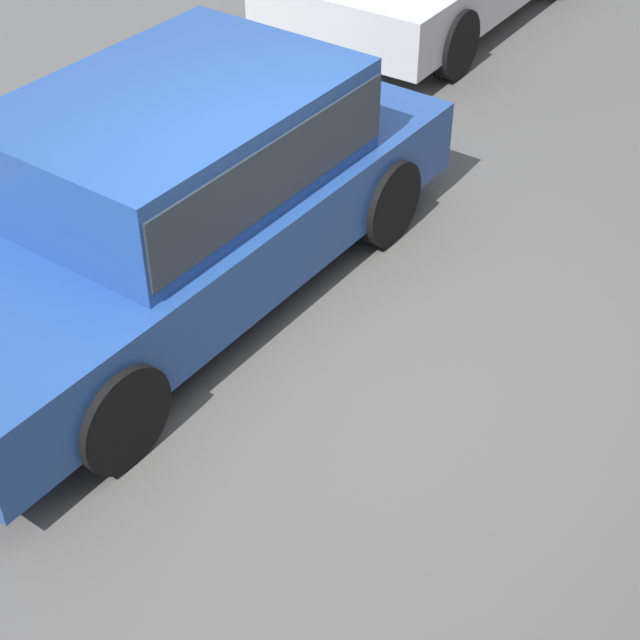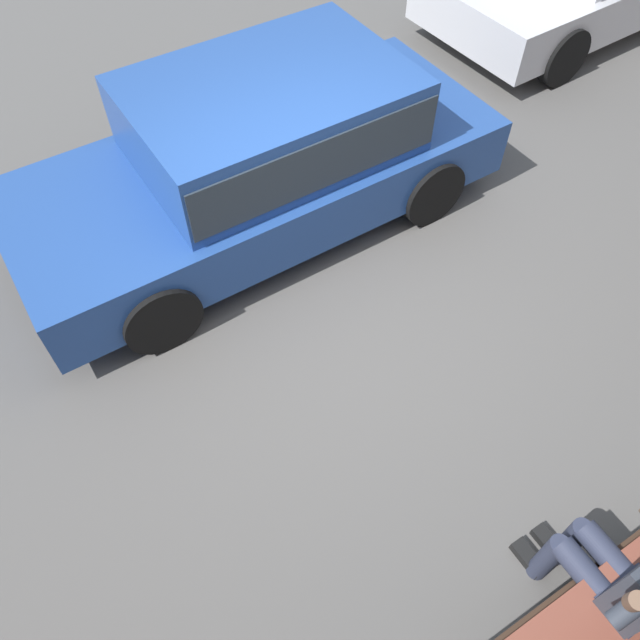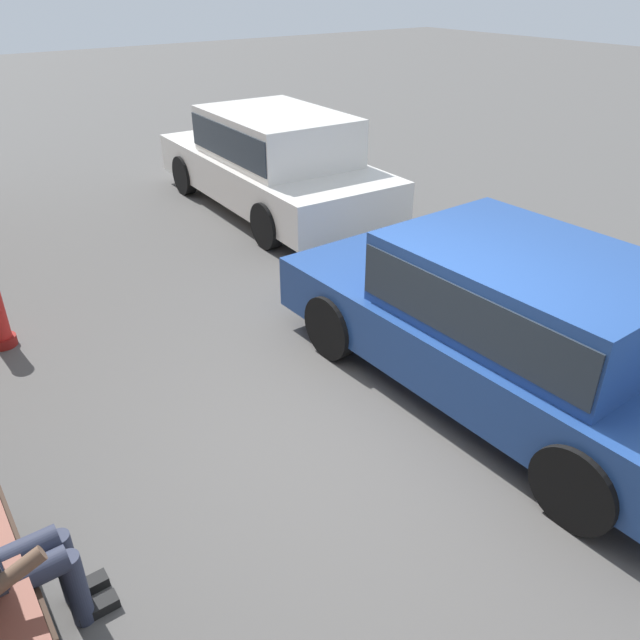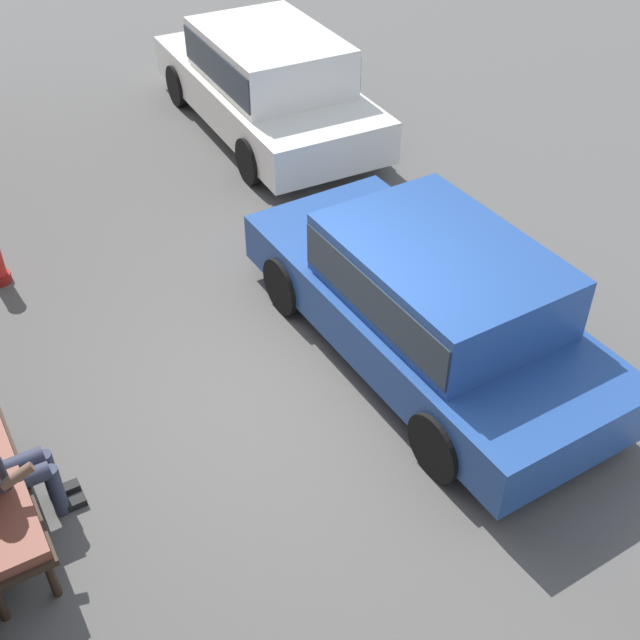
% 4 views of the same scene
% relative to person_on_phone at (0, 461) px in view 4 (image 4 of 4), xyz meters
% --- Properties ---
extents(ground_plane, '(60.00, 60.00, 0.00)m').
position_rel_person_on_phone_xyz_m(ground_plane, '(0.14, -2.67, -0.72)').
color(ground_plane, '#565451').
extents(person_on_phone, '(0.73, 0.74, 1.36)m').
position_rel_person_on_phone_xyz_m(person_on_phone, '(0.00, 0.00, 0.00)').
color(person_on_phone, '#2D3347').
rests_on(person_on_phone, ground_plane).
extents(parked_car_mid, '(4.35, 1.93, 1.40)m').
position_rel_person_on_phone_xyz_m(parked_car_mid, '(-0.03, -4.08, 0.04)').
color(parked_car_mid, '#23478E').
rests_on(parked_car_mid, ground_plane).
extents(parked_car_far, '(4.64, 2.10, 1.51)m').
position_rel_person_on_phone_xyz_m(parked_car_far, '(5.37, -5.09, 0.09)').
color(parked_car_far, white).
rests_on(parked_car_far, ground_plane).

